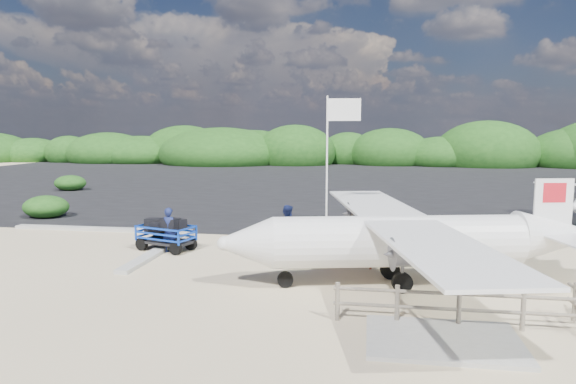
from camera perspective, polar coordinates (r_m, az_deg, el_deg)
name	(u,v)px	position (r m, az deg, el deg)	size (l,w,h in m)	color
ground	(263,265)	(18.78, -2.81, -8.11)	(160.00, 160.00, 0.00)	beige
asphalt_apron	(328,182)	(48.14, 4.52, 1.12)	(90.00, 50.00, 0.04)	#B2B2B2
lagoon	(60,247)	(23.59, -24.04, -5.59)	(9.00, 7.00, 0.40)	#B2B2B2
walkway_pad	(443,342)	(12.84, 16.84, -15.68)	(3.50, 2.50, 0.10)	#B2B2B2
vegetation_band	(342,164)	(73.01, 6.07, 3.09)	(124.00, 8.00, 4.40)	#B2B2B2
fence	(458,327)	(13.84, 18.38, -14.06)	(6.40, 2.00, 1.10)	#B2B2B2
baggage_cart	(167,250)	(21.58, -13.35, -6.30)	(2.44, 1.39, 1.22)	blue
flagpole	(326,258)	(19.75, 4.25, -7.36)	(1.22, 0.51, 6.11)	white
signboard	(350,268)	(18.50, 6.93, -8.39)	(1.61, 0.15, 1.32)	maroon
crew_a	(169,230)	(20.93, -13.06, -4.15)	(0.66, 0.44, 1.82)	#141D4C
crew_b	(287,229)	(20.49, -0.12, -4.08)	(0.93, 0.72, 1.91)	#141D4C
aircraft_large	(461,197)	(39.11, 18.67, -0.57)	(14.20, 14.20, 4.26)	#B2B2B2
aircraft_small	(245,178)	(52.37, -4.76, 1.59)	(7.90, 7.90, 2.84)	#B2B2B2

